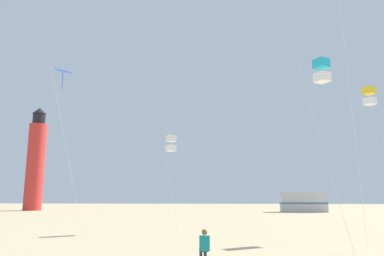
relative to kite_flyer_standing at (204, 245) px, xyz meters
The scene contains 7 objects.
kite_flyer_standing is the anchor object (origin of this frame).
kite_box_cyan 10.12m from the kite_flyer_standing, 33.41° to the left, with size 1.67×1.60×8.82m.
kite_box_gold 16.16m from the kite_flyer_standing, 43.60° to the left, with size 0.95×0.95×9.14m.
kite_box_white 13.41m from the kite_flyer_standing, 103.18° to the left, with size 1.04×0.98×6.56m.
kite_diamond_blue 15.41m from the kite_flyer_standing, 138.64° to the left, with size 2.47×2.47×10.45m.
lighthouse_distant 53.25m from the kite_flyer_standing, 123.68° to the left, with size 2.80×2.80×16.80m.
rv_van_silver 43.08m from the kite_flyer_standing, 72.87° to the left, with size 6.51×2.54×2.80m.
Camera 1 is at (1.34, -7.21, 2.34)m, focal length 34.03 mm.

